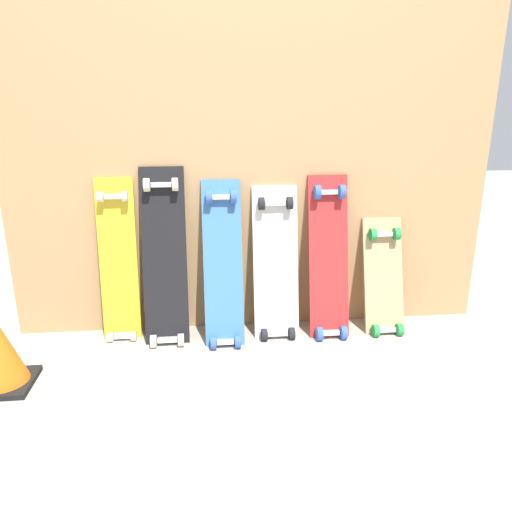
{
  "coord_description": "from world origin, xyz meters",
  "views": [
    {
      "loc": [
        -0.24,
        -2.38,
        1.16
      ],
      "look_at": [
        0.0,
        -0.07,
        0.43
      ],
      "focal_mm": 34.0,
      "sensor_mm": 36.0,
      "label": 1
    }
  ],
  "objects_px": {
    "skateboard_blue": "(223,270)",
    "skateboard_natural": "(384,282)",
    "skateboard_black": "(165,263)",
    "skateboard_white": "(276,269)",
    "skateboard_yellow": "(119,267)",
    "skateboard_red": "(329,263)"
  },
  "relations": [
    {
      "from": "skateboard_yellow",
      "to": "skateboard_red",
      "type": "distance_m",
      "value": 1.07
    },
    {
      "from": "skateboard_blue",
      "to": "skateboard_natural",
      "type": "xyz_separation_m",
      "value": [
        0.85,
        0.02,
        -0.11
      ]
    },
    {
      "from": "skateboard_black",
      "to": "skateboard_white",
      "type": "height_order",
      "value": "skateboard_black"
    },
    {
      "from": "skateboard_blue",
      "to": "skateboard_white",
      "type": "height_order",
      "value": "skateboard_blue"
    },
    {
      "from": "skateboard_black",
      "to": "skateboard_blue",
      "type": "distance_m",
      "value": 0.29
    },
    {
      "from": "skateboard_blue",
      "to": "skateboard_red",
      "type": "bearing_deg",
      "value": 2.14
    },
    {
      "from": "skateboard_yellow",
      "to": "skateboard_white",
      "type": "relative_size",
      "value": 1.07
    },
    {
      "from": "skateboard_blue",
      "to": "skateboard_red",
      "type": "height_order",
      "value": "skateboard_red"
    },
    {
      "from": "skateboard_yellow",
      "to": "skateboard_black",
      "type": "height_order",
      "value": "skateboard_black"
    },
    {
      "from": "skateboard_yellow",
      "to": "skateboard_red",
      "type": "bearing_deg",
      "value": -2.97
    },
    {
      "from": "skateboard_red",
      "to": "skateboard_blue",
      "type": "bearing_deg",
      "value": -177.86
    },
    {
      "from": "skateboard_white",
      "to": "skateboard_red",
      "type": "distance_m",
      "value": 0.27
    },
    {
      "from": "skateboard_blue",
      "to": "skateboard_red",
      "type": "xyz_separation_m",
      "value": [
        0.54,
        0.02,
        0.01
      ]
    },
    {
      "from": "skateboard_white",
      "to": "skateboard_natural",
      "type": "bearing_deg",
      "value": -1.42
    },
    {
      "from": "skateboard_yellow",
      "to": "skateboard_red",
      "type": "height_order",
      "value": "skateboard_yellow"
    },
    {
      "from": "skateboard_yellow",
      "to": "skateboard_natural",
      "type": "height_order",
      "value": "skateboard_yellow"
    },
    {
      "from": "skateboard_black",
      "to": "skateboard_yellow",
      "type": "bearing_deg",
      "value": 168.87
    },
    {
      "from": "skateboard_black",
      "to": "skateboard_white",
      "type": "xyz_separation_m",
      "value": [
        0.56,
        0.01,
        -0.05
      ]
    },
    {
      "from": "skateboard_yellow",
      "to": "skateboard_blue",
      "type": "bearing_deg",
      "value": -8.24
    },
    {
      "from": "skateboard_white",
      "to": "skateboard_natural",
      "type": "xyz_separation_m",
      "value": [
        0.58,
        -0.01,
        -0.09
      ]
    },
    {
      "from": "skateboard_black",
      "to": "skateboard_blue",
      "type": "bearing_deg",
      "value": -5.86
    },
    {
      "from": "skateboard_red",
      "to": "skateboard_yellow",
      "type": "bearing_deg",
      "value": 177.03
    }
  ]
}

